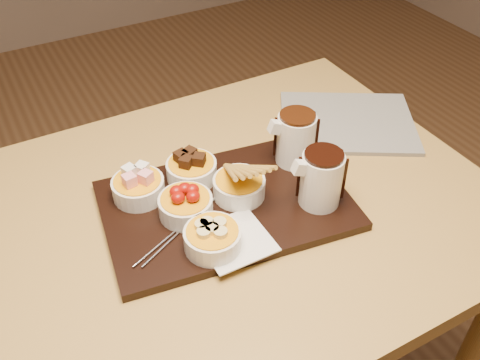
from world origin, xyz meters
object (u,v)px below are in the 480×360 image
pitcher_dark_chocolate (321,179)px  serving_board (226,205)px  dining_table (191,254)px  pitcher_milk_chocolate (296,139)px  newspaper (347,122)px  bowl_strawberries (186,206)px

pitcher_dark_chocolate → serving_board: bearing=160.0°
dining_table → pitcher_milk_chocolate: bearing=7.8°
serving_board → pitcher_dark_chocolate: size_ratio=4.30×
serving_board → newspaper: size_ratio=1.52×
dining_table → pitcher_dark_chocolate: size_ratio=11.21×
serving_board → newspaper: bearing=25.3°
pitcher_dark_chocolate → bowl_strawberries: bearing=167.3°
pitcher_milk_chocolate → newspaper: 0.22m
serving_board → bowl_strawberries: size_ratio=4.60×
pitcher_dark_chocolate → newspaper: 0.31m
bowl_strawberries → dining_table: bearing=42.1°
serving_board → pitcher_milk_chocolate: pitcher_milk_chocolate is taller
bowl_strawberries → pitcher_milk_chocolate: bearing=8.4°
serving_board → newspaper: 0.40m
pitcher_dark_chocolate → pitcher_milk_chocolate: size_ratio=1.00×
bowl_strawberries → serving_board: bearing=-4.4°
dining_table → pitcher_milk_chocolate: (0.26, 0.04, 0.17)m
dining_table → bowl_strawberries: 0.14m
serving_board → pitcher_dark_chocolate: pitcher_dark_chocolate is taller
bowl_strawberries → newspaper: 0.47m
pitcher_milk_chocolate → newspaper: (0.20, 0.07, -0.07)m
pitcher_milk_chocolate → newspaper: bearing=28.5°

